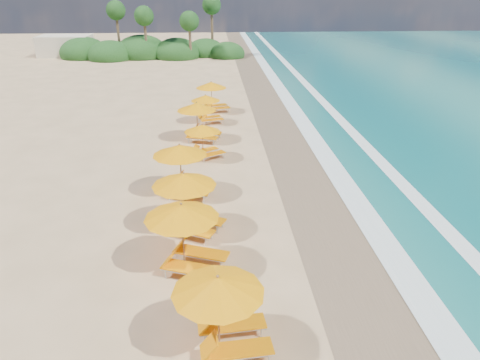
% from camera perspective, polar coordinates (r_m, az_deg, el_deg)
% --- Properties ---
extents(ground, '(160.00, 160.00, 0.00)m').
position_cam_1_polar(ground, '(20.50, 0.00, -3.06)').
color(ground, tan).
rests_on(ground, ground).
extents(wet_sand, '(4.00, 160.00, 0.01)m').
position_cam_1_polar(wet_sand, '(21.10, 10.92, -2.68)').
color(wet_sand, '#7E674B').
rests_on(wet_sand, ground).
extents(surf_foam, '(4.00, 160.00, 0.01)m').
position_cam_1_polar(surf_foam, '(21.91, 17.78, -2.35)').
color(surf_foam, white).
rests_on(surf_foam, ground).
extents(station_2, '(2.90, 2.72, 2.54)m').
position_cam_1_polar(station_2, '(12.24, -1.88, -16.44)').
color(station_2, olive).
rests_on(station_2, ground).
extents(station_3, '(3.40, 3.34, 2.65)m').
position_cam_1_polar(station_3, '(15.38, -6.80, -6.93)').
color(station_3, olive).
rests_on(station_3, ground).
extents(station_4, '(3.49, 3.49, 2.64)m').
position_cam_1_polar(station_4, '(17.70, -6.64, -2.52)').
color(station_4, olive).
rests_on(station_4, ground).
extents(station_5, '(3.23, 3.11, 2.63)m').
position_cam_1_polar(station_5, '(20.91, -7.25, 1.75)').
color(station_5, olive).
rests_on(station_5, ground).
extents(station_6, '(2.88, 2.88, 2.14)m').
position_cam_1_polar(station_6, '(25.51, -4.60, 5.39)').
color(station_6, olive).
rests_on(station_6, ground).
extents(station_7, '(3.23, 3.14, 2.59)m').
position_cam_1_polar(station_7, '(28.51, -5.25, 7.94)').
color(station_7, olive).
rests_on(station_7, ground).
extents(station_8, '(2.69, 2.60, 2.16)m').
position_cam_1_polar(station_8, '(32.40, -4.22, 9.52)').
color(station_8, olive).
rests_on(station_8, ground).
extents(station_9, '(3.05, 2.94, 2.48)m').
position_cam_1_polar(station_9, '(35.40, -3.46, 11.11)').
color(station_9, olive).
rests_on(station_9, ground).
extents(treeline, '(25.80, 8.80, 9.74)m').
position_cam_1_polar(treeline, '(64.85, -11.85, 16.30)').
color(treeline, '#163D14').
rests_on(treeline, ground).
extents(beach_building, '(7.00, 5.00, 2.80)m').
position_cam_1_polar(beach_building, '(69.85, -21.84, 16.02)').
color(beach_building, beige).
rests_on(beach_building, ground).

